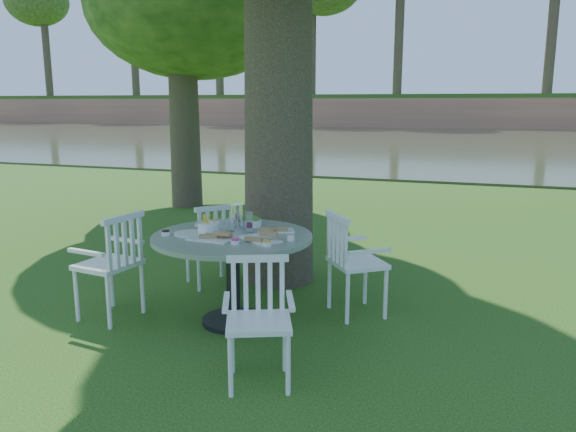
% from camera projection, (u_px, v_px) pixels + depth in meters
% --- Properties ---
extents(ground, '(140.00, 140.00, 0.00)m').
position_uv_depth(ground, '(281.00, 308.00, 5.31)').
color(ground, '#183E0D').
rests_on(ground, ground).
extents(table, '(1.38, 1.38, 0.80)m').
position_uv_depth(table, '(233.00, 252.00, 4.83)').
color(table, black).
rests_on(table, ground).
extents(chair_ne, '(0.64, 0.65, 0.94)m').
position_uv_depth(chair_ne, '(348.00, 256.00, 5.04)').
color(chair_ne, white).
rests_on(chair_ne, ground).
extents(chair_nw, '(0.60, 0.61, 0.88)m').
position_uv_depth(chair_nw, '(213.00, 239.00, 5.84)').
color(chair_nw, white).
rests_on(chair_nw, ground).
extents(chair_sw, '(0.51, 0.54, 0.96)m').
position_uv_depth(chair_sw, '(116.00, 258.00, 4.93)').
color(chair_sw, white).
rests_on(chair_sw, ground).
extents(chair_se, '(0.56, 0.54, 0.86)m').
position_uv_depth(chair_se, '(258.00, 309.00, 3.87)').
color(chair_se, white).
rests_on(chair_se, ground).
extents(tableware, '(1.14, 0.79, 0.22)m').
position_uv_depth(tableware, '(231.00, 226.00, 4.92)').
color(tableware, white).
rests_on(tableware, table).
extents(river, '(100.00, 28.00, 0.12)m').
position_uv_depth(river, '(446.00, 143.00, 26.59)').
color(river, '#343B23').
rests_on(river, ground).
extents(far_bank, '(100.00, 18.00, 15.20)m').
position_uv_depth(far_bank, '(472.00, 29.00, 41.82)').
color(far_bank, '#A1644B').
rests_on(far_bank, ground).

